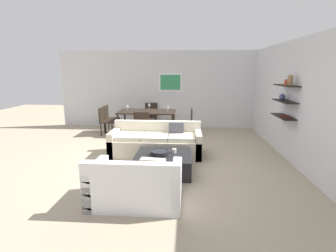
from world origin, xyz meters
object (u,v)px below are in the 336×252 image
object	(u,v)px
dining_chair_foot	(142,124)
wine_glass_head	(149,105)
loveseat_white	(136,185)
dining_table	(147,113)
wine_glass_right_near	(168,108)
sofa_beige	(156,143)
candle_jar	(174,151)
dining_chair_right_near	(188,120)
dining_chair_left_near	(105,119)
dining_chair_left_far	(109,117)
coffee_table	(164,163)
wine_glass_left_far	(127,107)
dining_chair_head	(151,114)
decorative_bowl	(160,153)

from	to	relation	value
dining_chair_foot	wine_glass_head	size ratio (longest dim) A/B	5.09
loveseat_white	dining_table	distance (m)	4.47
dining_table	dining_chair_foot	xyz separation A→B (m)	(-0.00, -0.92, -0.18)
wine_glass_right_near	sofa_beige	bearing A→B (deg)	-93.94
candle_jar	dining_chair_right_near	size ratio (longest dim) A/B	0.10
dining_table	dining_chair_left_near	bearing A→B (deg)	-169.99
wine_glass_right_near	dining_chair_left_far	bearing A→B (deg)	169.76
wine_glass_right_near	loveseat_white	bearing A→B (deg)	-92.31
dining_table	dining_chair_foot	world-z (taller)	dining_chair_foot
coffee_table	dining_chair_left_far	xyz separation A→B (m)	(-2.13, 3.40, 0.31)
wine_glass_left_far	wine_glass_head	bearing A→B (deg)	25.90
loveseat_white	wine_glass_head	bearing A→B (deg)	95.85
dining_table	dining_chair_foot	distance (m)	0.94
dining_table	dining_chair_right_near	bearing A→B (deg)	-10.01
coffee_table	wine_glass_right_near	distance (m)	3.12
dining_chair_left_near	coffee_table	bearing A→B (deg)	-54.08
dining_chair_head	dining_chair_foot	bearing A→B (deg)	-90.00
dining_chair_foot	decorative_bowl	bearing A→B (deg)	-72.06
dining_chair_head	wine_glass_left_far	bearing A→B (deg)	-130.31
decorative_bowl	wine_glass_head	distance (m)	3.78
dining_chair_left_far	dining_chair_left_near	world-z (taller)	same
dining_chair_foot	dining_chair_left_near	world-z (taller)	same
dining_chair_left_near	dining_chair_left_far	bearing A→B (deg)	90.00
decorative_bowl	wine_glass_left_far	distance (m)	3.66
coffee_table	dining_chair_right_near	world-z (taller)	dining_chair_right_near
coffee_table	decorative_bowl	distance (m)	0.25
dining_table	wine_glass_head	world-z (taller)	wine_glass_head
candle_jar	dining_chair_left_far	distance (m)	4.05
dining_chair_foot	wine_glass_head	xyz separation A→B (m)	(0.00, 1.38, 0.37)
decorative_bowl	dining_chair_left_near	distance (m)	3.63
dining_chair_right_near	wine_glass_right_near	size ratio (longest dim) A/B	4.72
dining_chair_left_near	wine_glass_left_far	world-z (taller)	wine_glass_left_far
decorative_bowl	dining_table	size ratio (longest dim) A/B	0.20
loveseat_white	wine_glass_head	distance (m)	4.94
wine_glass_left_far	coffee_table	bearing A→B (deg)	-65.67
decorative_bowl	dining_chair_right_near	xyz separation A→B (m)	(0.57, 2.99, 0.08)
candle_jar	wine_glass_right_near	distance (m)	3.00
sofa_beige	wine_glass_right_near	world-z (taller)	wine_glass_right_near
coffee_table	dining_chair_foot	bearing A→B (deg)	109.97
dining_table	dining_chair_left_near	distance (m)	1.34
candle_jar	dining_chair_right_near	world-z (taller)	dining_chair_right_near
dining_chair_head	dining_chair_right_near	size ratio (longest dim) A/B	1.00
coffee_table	wine_glass_head	bearing A→B (deg)	102.70
decorative_bowl	wine_glass_head	bearing A→B (deg)	101.45
candle_jar	wine_glass_left_far	world-z (taller)	wine_glass_left_far
candle_jar	dining_chair_head	xyz separation A→B (m)	(-1.03, 4.00, 0.08)
dining_chair_head	wine_glass_left_far	size ratio (longest dim) A/B	5.61
dining_chair_foot	wine_glass_right_near	size ratio (longest dim) A/B	4.72
sofa_beige	loveseat_white	xyz separation A→B (m)	(-0.04, -2.35, 0.00)
decorative_bowl	dining_chair_right_near	bearing A→B (deg)	79.27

